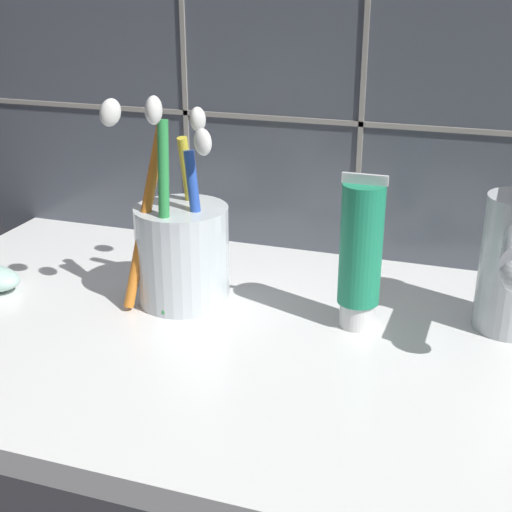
# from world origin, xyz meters

# --- Properties ---
(sink_counter) EXTENTS (0.74, 0.39, 0.02)m
(sink_counter) POSITION_xyz_m (0.00, 0.00, 0.01)
(sink_counter) COLOR white
(sink_counter) RESTS_ON ground
(tile_wall_backsplash) EXTENTS (0.84, 0.02, 0.41)m
(tile_wall_backsplash) POSITION_xyz_m (0.00, 0.20, 0.21)
(tile_wall_backsplash) COLOR #4C515B
(tile_wall_backsplash) RESTS_ON ground
(toothbrush_cup) EXTENTS (0.09, 0.10, 0.19)m
(toothbrush_cup) POSITION_xyz_m (-0.11, 0.04, 0.07)
(toothbrush_cup) COLOR silver
(toothbrush_cup) RESTS_ON sink_counter
(toothpaste_tube) EXTENTS (0.04, 0.03, 0.13)m
(toothpaste_tube) POSITION_xyz_m (0.05, 0.04, 0.08)
(toothpaste_tube) COLOR white
(toothpaste_tube) RESTS_ON sink_counter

